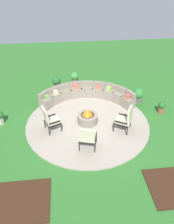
# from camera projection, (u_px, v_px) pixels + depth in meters

# --- Properties ---
(ground_plane) EXTENTS (24.00, 24.00, 0.00)m
(ground_plane) POSITION_uv_depth(u_px,v_px,m) (88.00, 123.00, 9.21)
(ground_plane) COLOR #2D6B28
(patio_circle) EXTENTS (5.24, 5.24, 0.06)m
(patio_circle) POSITION_uv_depth(u_px,v_px,m) (88.00, 123.00, 9.19)
(patio_circle) COLOR #9E9384
(patio_circle) RESTS_ON ground_plane
(mulch_bed_left) EXTENTS (1.74, 1.44, 0.04)m
(mulch_bed_left) POSITION_uv_depth(u_px,v_px,m) (20.00, 202.00, 6.13)
(mulch_bed_left) COLOR #382114
(mulch_bed_left) RESTS_ON ground_plane
(fire_pit) EXTENTS (0.86, 0.86, 0.67)m
(fire_pit) POSITION_uv_depth(u_px,v_px,m) (88.00, 117.00, 9.03)
(fire_pit) COLOR gray
(fire_pit) RESTS_ON patio_circle
(curved_stone_bench) EXTENTS (4.49, 1.86, 0.76)m
(curved_stone_bench) POSITION_uv_depth(u_px,v_px,m) (87.00, 95.00, 10.49)
(curved_stone_bench) COLOR gray
(curved_stone_bench) RESTS_ON patio_circle
(lounge_chair_front_left) EXTENTS (0.76, 0.75, 1.15)m
(lounge_chair_front_left) POSITION_uv_depth(u_px,v_px,m) (50.00, 119.00, 8.39)
(lounge_chair_front_left) COLOR black
(lounge_chair_front_left) RESTS_ON patio_circle
(lounge_chair_front_right) EXTENTS (0.73, 0.70, 1.03)m
(lounge_chair_front_right) POSITION_uv_depth(u_px,v_px,m) (88.00, 137.00, 7.57)
(lounge_chair_front_right) COLOR black
(lounge_chair_front_right) RESTS_ON patio_circle
(lounge_chair_back_left) EXTENTS (0.82, 0.83, 1.12)m
(lounge_chair_back_left) POSITION_uv_depth(u_px,v_px,m) (125.00, 119.00, 8.42)
(lounge_chair_back_left) COLOR black
(lounge_chair_back_left) RESTS_ON patio_circle
(potted_plant_0) EXTENTS (0.31, 0.31, 0.58)m
(potted_plant_0) POSITION_uv_depth(u_px,v_px,m) (161.00, 107.00, 9.67)
(potted_plant_0) COLOR brown
(potted_plant_0) RESTS_ON ground_plane
(potted_plant_1) EXTENTS (0.34, 0.34, 0.63)m
(potted_plant_1) POSITION_uv_depth(u_px,v_px,m) (0.00, 117.00, 8.98)
(potted_plant_1) COLOR #A89E8E
(potted_plant_1) RESTS_ON ground_plane
(potted_plant_2) EXTENTS (0.43, 0.43, 0.63)m
(potted_plant_2) POSITION_uv_depth(u_px,v_px,m) (75.00, 77.00, 12.18)
(potted_plant_2) COLOR #605B56
(potted_plant_2) RESTS_ON ground_plane
(potted_plant_3) EXTENTS (0.45, 0.45, 0.71)m
(potted_plant_3) POSITION_uv_depth(u_px,v_px,m) (57.00, 82.00, 11.55)
(potted_plant_3) COLOR brown
(potted_plant_3) RESTS_ON ground_plane
(potted_plant_4) EXTENTS (0.51, 0.51, 0.77)m
(potted_plant_4) POSITION_uv_depth(u_px,v_px,m) (138.00, 95.00, 10.38)
(potted_plant_4) COLOR #605B56
(potted_plant_4) RESTS_ON ground_plane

